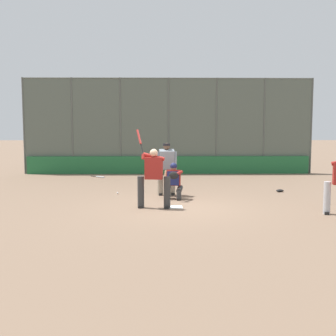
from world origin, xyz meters
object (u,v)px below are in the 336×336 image
at_px(catcher_behind_plate, 173,180).
at_px(fielding_glove_on_dirt, 280,191).
at_px(baseball_loose, 117,193).
at_px(umpire_home, 167,167).
at_px(spare_bat_near_backstop, 99,177).
at_px(batter_at_plate, 154,176).

bearing_deg(catcher_behind_plate, fielding_glove_on_dirt, -150.82).
relative_size(fielding_glove_on_dirt, baseball_loose, 3.67).
distance_m(umpire_home, fielding_glove_on_dirt, 4.27).
xyz_separation_m(umpire_home, spare_bat_near_backstop, (3.11, -5.19, -0.94)).
xyz_separation_m(catcher_behind_plate, umpire_home, (0.21, -0.76, 0.36)).
relative_size(umpire_home, spare_bat_near_backstop, 2.44).
relative_size(umpire_home, baseball_loose, 24.26).
relative_size(spare_bat_near_backstop, baseball_loose, 9.94).
bearing_deg(umpire_home, spare_bat_near_backstop, -64.36).
height_order(umpire_home, baseball_loose, umpire_home).
distance_m(umpire_home, baseball_loose, 1.98).
relative_size(umpire_home, fielding_glove_on_dirt, 6.61).
relative_size(batter_at_plate, umpire_home, 1.25).
distance_m(umpire_home, spare_bat_near_backstop, 6.12).
distance_m(fielding_glove_on_dirt, baseball_loose, 5.85).
relative_size(spare_bat_near_backstop, fielding_glove_on_dirt, 2.71).
bearing_deg(spare_bat_near_backstop, batter_at_plate, -32.15).
distance_m(catcher_behind_plate, spare_bat_near_backstop, 6.83).
bearing_deg(umpire_home, batter_at_plate, 74.35).
relative_size(catcher_behind_plate, fielding_glove_on_dirt, 4.34).
distance_m(catcher_behind_plate, fielding_glove_on_dirt, 4.20).
height_order(catcher_behind_plate, baseball_loose, catcher_behind_plate).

